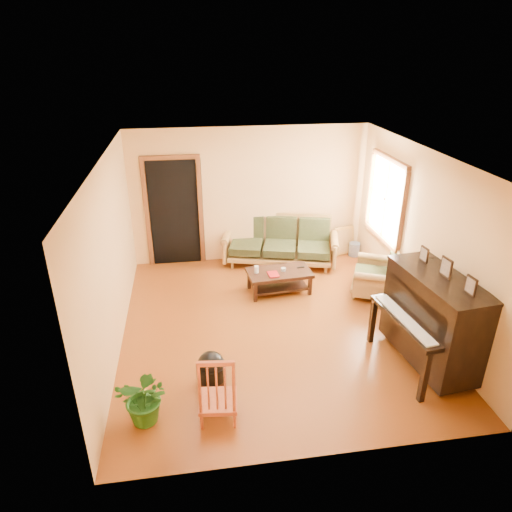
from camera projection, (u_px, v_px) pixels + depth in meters
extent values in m
plane|color=#632D0D|center=(273.00, 325.00, 7.03)|extent=(5.00, 5.00, 0.00)
cube|color=black|center=(174.00, 213.00, 8.62)|extent=(1.08, 0.16, 2.05)
cube|color=white|center=(386.00, 199.00, 7.86)|extent=(0.12, 1.36, 1.46)
cube|color=olive|center=(280.00, 242.00, 8.81)|extent=(2.32, 1.44, 0.92)
cube|color=black|center=(279.00, 281.00, 7.91)|extent=(1.13, 0.68, 0.39)
cube|color=olive|center=(375.00, 271.00, 7.75)|extent=(1.08, 1.10, 0.84)
cube|color=black|center=(432.00, 321.00, 5.94)|extent=(1.03, 1.57, 1.31)
cylinder|color=black|center=(211.00, 373.00, 5.73)|extent=(0.44, 0.44, 0.36)
cube|color=#9A3D1C|center=(218.00, 385.00, 5.12)|extent=(0.48, 0.51, 0.92)
cube|color=gold|center=(344.00, 240.00, 9.28)|extent=(0.46, 0.24, 0.60)
cylinder|color=#33549B|center=(354.00, 249.00, 9.28)|extent=(0.28, 0.28, 0.27)
imported|color=#1E5418|center=(146.00, 398.00, 5.11)|extent=(0.76, 0.72, 0.67)
imported|color=maroon|center=(268.00, 275.00, 7.67)|extent=(0.19, 0.25, 0.02)
cylinder|color=white|center=(256.00, 269.00, 7.75)|extent=(0.09, 0.09, 0.13)
cylinder|color=silver|center=(283.00, 269.00, 7.83)|extent=(0.10, 0.10, 0.06)
cube|color=black|center=(301.00, 267.00, 7.95)|extent=(0.14, 0.05, 0.01)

